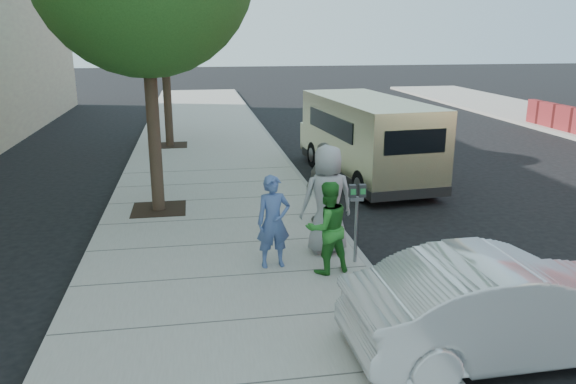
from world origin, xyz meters
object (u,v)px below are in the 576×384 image
object	(u,v)px
sedan	(508,306)
person_officer	(273,222)
person_green_shirt	(327,228)
person_gray_shirt	(327,199)
van	(365,137)
tree_far	(163,5)
parking_meter	(357,206)
person_striped_polo	(324,183)

from	to	relation	value
sedan	person_officer	xyz separation A→B (m)	(-2.57, 2.99, 0.27)
person_officer	person_green_shirt	bearing A→B (deg)	-30.72
person_green_shirt	person_gray_shirt	xyz separation A→B (m)	(0.21, 0.89, 0.21)
person_officer	sedan	bearing A→B (deg)	-55.14
van	person_gray_shirt	size ratio (longest dim) A/B	3.18
tree_far	person_green_shirt	xyz separation A→B (m)	(2.91, -11.59, -3.95)
parking_meter	person_green_shirt	world-z (taller)	person_green_shirt
person_green_shirt	tree_far	bearing A→B (deg)	-90.54
person_green_shirt	person_striped_polo	world-z (taller)	person_striped_polo
tree_far	person_officer	bearing A→B (deg)	-79.52
person_officer	person_gray_shirt	xyz separation A→B (m)	(1.05, 0.50, 0.19)
van	person_green_shirt	world-z (taller)	van
van	tree_far	bearing A→B (deg)	131.51
person_green_shirt	person_officer	bearing A→B (deg)	-39.58
parking_meter	person_officer	xyz separation A→B (m)	(-1.43, 0.06, -0.21)
tree_far	parking_meter	world-z (taller)	tree_far
parking_meter	person_gray_shirt	world-z (taller)	person_gray_shirt
van	person_striped_polo	size ratio (longest dim) A/B	3.68
person_gray_shirt	person_striped_polo	bearing A→B (deg)	-105.82
van	person_striped_polo	world-z (taller)	van
sedan	person_officer	bearing A→B (deg)	39.17
person_officer	person_striped_polo	bearing A→B (deg)	51.60
tree_far	person_gray_shirt	world-z (taller)	tree_far
parking_meter	van	bearing A→B (deg)	72.97
person_officer	tree_far	bearing A→B (deg)	94.71
van	person_officer	world-z (taller)	van
sedan	person_striped_polo	distance (m)	5.30
van	person_striped_polo	distance (m)	4.43
tree_far	sedan	size ratio (longest dim) A/B	1.57
parking_meter	van	world-z (taller)	van
person_gray_shirt	parking_meter	bearing A→B (deg)	119.38
person_green_shirt	person_striped_polo	distance (m)	2.61
person_officer	person_green_shirt	distance (m)	0.92
van	person_striped_polo	bearing A→B (deg)	-123.78
person_green_shirt	person_gray_shirt	distance (m)	0.94
parking_meter	person_gray_shirt	size ratio (longest dim) A/B	0.71
van	sedan	bearing A→B (deg)	-101.30
person_green_shirt	person_striped_polo	xyz separation A→B (m)	(0.54, 2.55, 0.07)
parking_meter	person_green_shirt	xyz separation A→B (m)	(-0.59, -0.33, -0.23)
tree_far	sedan	distance (m)	15.52
tree_far	parking_meter	xyz separation A→B (m)	(3.50, -11.26, -3.72)
person_officer	person_striped_polo	distance (m)	2.56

